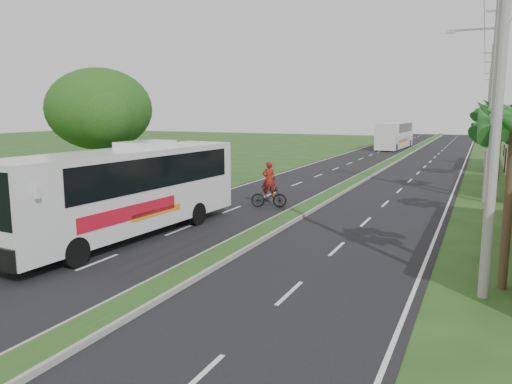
% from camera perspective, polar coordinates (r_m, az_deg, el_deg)
% --- Properties ---
extents(ground, '(180.00, 180.00, 0.00)m').
position_cam_1_polar(ground, '(15.98, -8.15, -9.57)').
color(ground, '#254318').
rests_on(ground, ground).
extents(road_asphalt, '(14.00, 160.00, 0.02)m').
position_cam_1_polar(road_asphalt, '(34.09, 10.24, 0.54)').
color(road_asphalt, black).
rests_on(road_asphalt, ground).
extents(median_strip, '(1.20, 160.00, 0.18)m').
position_cam_1_polar(median_strip, '(34.08, 10.24, 0.69)').
color(median_strip, gray).
rests_on(median_strip, ground).
extents(lane_edge_left, '(0.12, 160.00, 0.01)m').
position_cam_1_polar(lane_edge_left, '(36.30, -0.06, 1.20)').
color(lane_edge_left, silver).
rests_on(lane_edge_left, ground).
extents(lane_edge_right, '(0.12, 160.00, 0.01)m').
position_cam_1_polar(lane_edge_right, '(33.12, 21.53, -0.25)').
color(lane_edge_right, silver).
rests_on(lane_edge_right, ground).
extents(palm_verge_c, '(2.40, 2.40, 5.85)m').
position_cam_1_polar(palm_verge_c, '(31.69, 25.82, 8.38)').
color(palm_verge_c, '#473321').
rests_on(palm_verge_c, ground).
extents(palm_verge_d, '(2.40, 2.40, 5.25)m').
position_cam_1_polar(palm_verge_d, '(40.70, 26.24, 7.56)').
color(palm_verge_d, '#473321').
rests_on(palm_verge_d, ground).
extents(shade_tree, '(6.30, 6.00, 7.54)m').
position_cam_1_polar(shade_tree, '(30.48, -17.58, 8.70)').
color(shade_tree, '#473321').
rests_on(shade_tree, ground).
extents(utility_pole_a, '(1.60, 0.28, 11.00)m').
position_cam_1_polar(utility_pole_a, '(14.69, 25.99, 10.44)').
color(utility_pole_a, gray).
rests_on(utility_pole_a, ground).
extents(utility_pole_b, '(3.20, 0.28, 12.00)m').
position_cam_1_polar(utility_pole_b, '(30.70, 25.38, 10.53)').
color(utility_pole_b, gray).
rests_on(utility_pole_b, ground).
extents(utility_pole_c, '(1.60, 0.28, 11.00)m').
position_cam_1_polar(utility_pole_c, '(50.68, 25.14, 9.08)').
color(utility_pole_c, gray).
rests_on(utility_pole_c, ground).
extents(utility_pole_d, '(1.60, 0.28, 10.50)m').
position_cam_1_polar(utility_pole_d, '(70.68, 25.02, 8.72)').
color(utility_pole_d, gray).
rests_on(utility_pole_d, ground).
extents(coach_bus_main, '(3.26, 12.11, 3.87)m').
position_cam_1_polar(coach_bus_main, '(20.70, -14.41, 0.66)').
color(coach_bus_main, silver).
rests_on(coach_bus_main, ground).
extents(coach_bus_far, '(3.10, 12.07, 3.49)m').
position_cam_1_polar(coach_bus_far, '(69.72, 15.61, 6.42)').
color(coach_bus_far, silver).
rests_on(coach_bus_far, ground).
extents(motorcyclist, '(1.98, 1.15, 2.48)m').
position_cam_1_polar(motorcyclist, '(26.53, 1.48, 0.13)').
color(motorcyclist, black).
rests_on(motorcyclist, ground).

